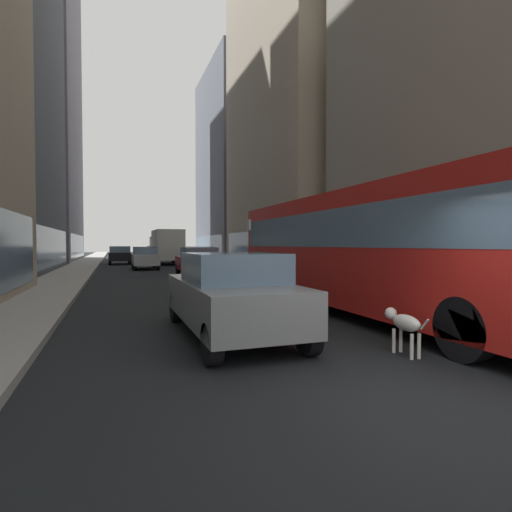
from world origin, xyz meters
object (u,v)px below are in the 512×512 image
at_px(box_truck, 166,246).
at_px(pedestrian_with_handbag, 378,267).
at_px(car_white_van, 200,257).
at_px(dalmatian_dog, 403,323).
at_px(car_black_suv, 120,255).
at_px(traffic_light_near, 473,218).
at_px(transit_bus, 366,245).
at_px(car_silver_sedan, 145,258).
at_px(car_red_coupe, 198,261).
at_px(car_grey_wagon, 231,294).
at_px(car_blue_hatchback, 154,252).

relative_size(box_truck, pedestrian_with_handbag, 4.44).
distance_m(car_white_van, pedestrian_with_handbag, 18.42).
bearing_deg(dalmatian_dog, car_black_suv, 96.66).
bearing_deg(traffic_light_near, transit_bus, 146.52).
height_order(car_silver_sedan, pedestrian_with_handbag, pedestrian_with_handbag).
bearing_deg(transit_bus, car_red_coupe, 96.65).
bearing_deg(car_black_suv, car_white_van, -56.33).
xyz_separation_m(box_truck, dalmatian_dog, (-0.13, -31.86, -1.15)).
xyz_separation_m(car_grey_wagon, traffic_light_near, (6.10, -0.06, 1.61)).
relative_size(car_grey_wagon, dalmatian_dog, 4.58).
xyz_separation_m(car_black_suv, box_truck, (4.00, -1.25, 0.84)).
bearing_deg(car_grey_wagon, box_truck, 85.38).
bearing_deg(dalmatian_dog, car_white_van, 85.99).
distance_m(car_silver_sedan, box_truck, 7.72).
bearing_deg(traffic_light_near, car_grey_wagon, 179.45).
height_order(transit_bus, pedestrian_with_handbag, transit_bus).
relative_size(car_black_suv, car_blue_hatchback, 0.95).
bearing_deg(traffic_light_near, car_black_suv, 103.96).
relative_size(car_white_van, box_truck, 0.57).
xyz_separation_m(car_white_van, traffic_light_near, (2.10, -22.57, 1.61)).
height_order(car_blue_hatchback, dalmatian_dog, car_blue_hatchback).
bearing_deg(transit_bus, car_black_suv, 100.72).
xyz_separation_m(transit_bus, dalmatian_dog, (-1.73, -3.52, -1.26)).
xyz_separation_m(car_white_van, pedestrian_with_handbag, (2.55, -18.24, 0.19)).
bearing_deg(car_red_coupe, car_silver_sedan, 108.13).
relative_size(car_white_van, dalmatian_dog, 4.41).
xyz_separation_m(car_silver_sedan, traffic_light_near, (6.10, -22.44, 1.62)).
bearing_deg(car_black_suv, car_silver_sedan, -79.38).
distance_m(pedestrian_with_handbag, traffic_light_near, 4.58).
relative_size(car_silver_sedan, pedestrian_with_handbag, 2.33).
relative_size(transit_bus, dalmatian_dog, 11.98).
relative_size(car_grey_wagon, car_red_coupe, 0.95).
xyz_separation_m(car_black_suv, traffic_light_near, (7.70, -30.98, 1.61)).
distance_m(car_blue_hatchback, car_red_coupe, 26.37).
distance_m(car_red_coupe, traffic_light_near, 15.64).
height_order(transit_bus, car_white_van, transit_bus).
bearing_deg(box_truck, dalmatian_dog, -90.24).
xyz_separation_m(car_blue_hatchback, traffic_light_near, (3.70, -41.48, 1.61)).
distance_m(dalmatian_dog, pedestrian_with_handbag, 7.77).
bearing_deg(car_white_van, car_grey_wagon, -100.08).
relative_size(dalmatian_dog, pedestrian_with_handbag, 0.57).
relative_size(car_blue_hatchback, traffic_light_near, 1.30).
bearing_deg(car_red_coupe, transit_bus, -83.35).
bearing_deg(car_blue_hatchback, car_red_coupe, -90.00).
distance_m(car_white_van, car_blue_hatchback, 18.98).
xyz_separation_m(dalmatian_dog, traffic_light_near, (3.83, 2.13, 1.92)).
bearing_deg(transit_bus, traffic_light_near, -33.48).
bearing_deg(transit_bus, car_blue_hatchback, 92.28).
distance_m(car_red_coupe, pedestrian_with_handbag, 11.56).
bearing_deg(car_white_van, car_red_coupe, -102.11).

